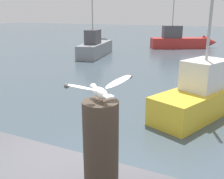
{
  "coord_description": "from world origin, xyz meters",
  "views": [
    {
      "loc": [
        1.65,
        -2.56,
        2.87
      ],
      "look_at": [
        0.55,
        -0.29,
        2.13
      ],
      "focal_mm": 41.84,
      "sensor_mm": 36.0,
      "label": 1
    }
  ],
  "objects_px": {
    "seagull": "(100,89)",
    "boat_yellow": "(217,91)",
    "mooring_post": "(101,148)",
    "boat_red": "(184,41)",
    "boat_grey": "(97,47)"
  },
  "relations": [
    {
      "from": "seagull",
      "to": "boat_grey",
      "type": "xyz_separation_m",
      "value": [
        -7.87,
        14.15,
        -1.62
      ]
    },
    {
      "from": "seagull",
      "to": "boat_grey",
      "type": "distance_m",
      "value": 16.27
    },
    {
      "from": "seagull",
      "to": "boat_grey",
      "type": "bearing_deg",
      "value": 119.07
    },
    {
      "from": "mooring_post",
      "to": "boat_red",
      "type": "height_order",
      "value": "boat_red"
    },
    {
      "from": "mooring_post",
      "to": "boat_grey",
      "type": "relative_size",
      "value": 0.17
    },
    {
      "from": "seagull",
      "to": "boat_red",
      "type": "distance_m",
      "value": 20.93
    },
    {
      "from": "mooring_post",
      "to": "boat_grey",
      "type": "bearing_deg",
      "value": 119.08
    },
    {
      "from": "boat_grey",
      "to": "boat_yellow",
      "type": "bearing_deg",
      "value": -42.03
    },
    {
      "from": "seagull",
      "to": "boat_grey",
      "type": "height_order",
      "value": "boat_grey"
    },
    {
      "from": "seagull",
      "to": "boat_yellow",
      "type": "distance_m",
      "value": 6.72
    },
    {
      "from": "boat_grey",
      "to": "boat_yellow",
      "type": "relative_size",
      "value": 1.01
    },
    {
      "from": "boat_grey",
      "to": "boat_yellow",
      "type": "height_order",
      "value": "boat_grey"
    },
    {
      "from": "seagull",
      "to": "boat_yellow",
      "type": "bearing_deg",
      "value": 84.22
    },
    {
      "from": "mooring_post",
      "to": "boat_yellow",
      "type": "distance_m",
      "value": 6.59
    },
    {
      "from": "mooring_post",
      "to": "boat_red",
      "type": "distance_m",
      "value": 20.89
    }
  ]
}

